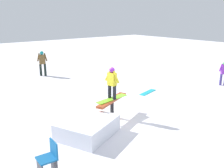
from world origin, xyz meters
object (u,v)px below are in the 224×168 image
Objects in this scene: loose_snowboard_cyan at (148,92)px; folding_chair at (49,160)px; main_rider_on_rail at (112,84)px; rail_feature at (112,102)px; bystander_purple at (224,72)px; bystander_brown at (42,62)px.

folding_chair is (-6.93, -3.19, 0.40)m from loose_snowboard_cyan.
main_rider_on_rail is at bearing 121.40° from folding_chair.
folding_chair is at bearing -160.78° from main_rider_on_rail.
bystander_purple reaches higher than rail_feature.
loose_snowboard_cyan is at bearing 142.51° from bystander_brown.
bystander_purple is at bearing 160.59° from bystander_brown.
loose_snowboard_cyan is at bearing 118.28° from folding_chair.
rail_feature is at bearing 7.49° from loose_snowboard_cyan.
loose_snowboard_cyan is (3.45, 1.35, -1.33)m from main_rider_on_rail.
main_rider_on_rail is 0.92× the size of bystander_brown.
folding_chair is (-11.25, -1.49, -0.35)m from bystander_purple.
folding_chair reaches higher than loose_snowboard_cyan.
main_rider_on_rail reaches higher than folding_chair.
bystander_purple is 11.03m from bystander_brown.
loose_snowboard_cyan is at bearing -159.76° from bystander_purple.
folding_chair is (-4.29, -10.05, -0.49)m from bystander_brown.
main_rider_on_rail is (0.00, 0.00, 0.72)m from rail_feature.
loose_snowboard_cyan is at bearing 12.80° from main_rider_on_rail.
folding_chair reaches higher than rail_feature.
main_rider_on_rail is at bearing -140.84° from bystander_purple.
main_rider_on_rail is 8.27m from bystander_brown.
main_rider_on_rail is 1.69× the size of folding_chair.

